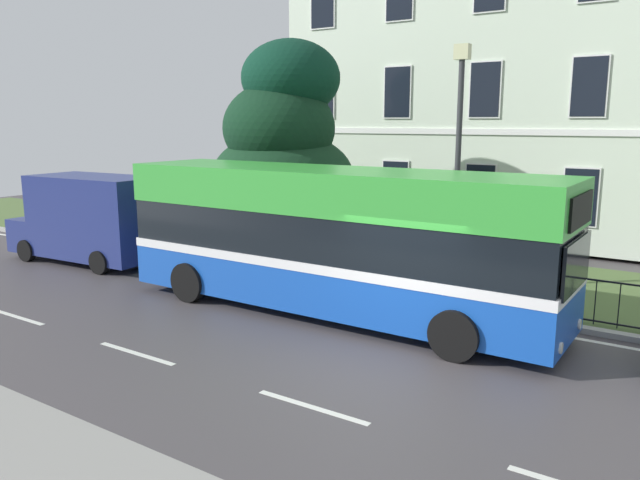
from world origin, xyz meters
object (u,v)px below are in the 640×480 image
Objects in this scene: white_panel_van at (91,219)px; georgian_townhouse at (574,64)px; single_decker_bus at (333,239)px; evergreen_tree at (287,168)px; street_lamp_post at (458,151)px.

georgian_townhouse is at bearing -130.48° from white_panel_van.
white_panel_van is (-8.95, 0.26, -0.35)m from single_decker_bus.
evergreen_tree is at bearing -143.87° from white_panel_van.
georgian_townhouse is 2.88× the size of evergreen_tree.
evergreen_tree reaches higher than single_decker_bus.
georgian_townhouse is 12.61m from evergreen_tree.
white_panel_van is 0.88× the size of street_lamp_post.
single_decker_bus is 8.96m from white_panel_van.
single_decker_bus is 1.72× the size of street_lamp_post.
georgian_townhouse is 15.41m from single_decker_bus.
single_decker_bus is at bearing -117.16° from street_lamp_post.
evergreen_tree reaches higher than white_panel_van.
single_decker_bus is 4.01m from street_lamp_post.
evergreen_tree is 6.21m from white_panel_van.
single_decker_bus is at bearing 174.77° from white_panel_van.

